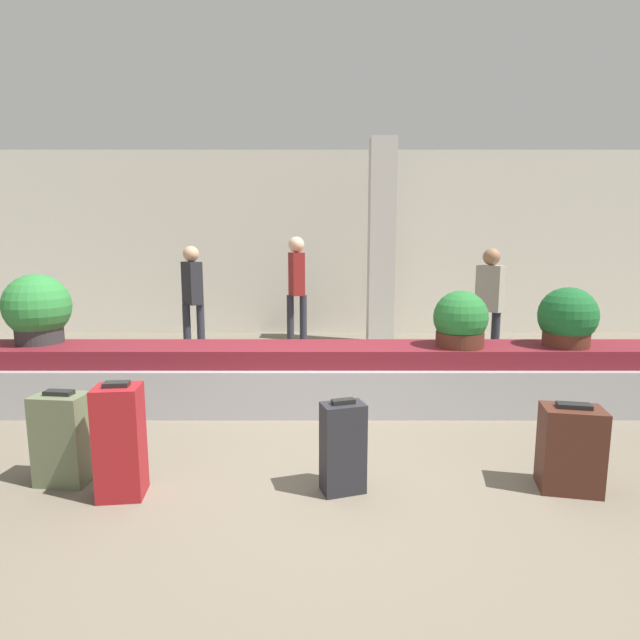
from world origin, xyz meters
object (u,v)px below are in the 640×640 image
at_px(suitcase_0, 573,449).
at_px(potted_plant_2, 570,319).
at_px(pillar, 384,244).
at_px(suitcase_1, 65,438).
at_px(suitcase_2, 123,441).
at_px(traveler_0, 492,298).
at_px(traveler_1, 299,282).
at_px(potted_plant_0, 463,321).
at_px(traveler_2, 195,292).
at_px(potted_plant_1, 40,309).
at_px(suitcase_3, 345,447).

distance_m(suitcase_0, potted_plant_2, 1.90).
relative_size(pillar, suitcase_1, 4.92).
relative_size(suitcase_2, traveler_0, 0.49).
bearing_deg(potted_plant_2, suitcase_0, -114.23).
bearing_deg(traveler_1, suitcase_1, 144.71).
bearing_deg(pillar, traveler_1, -167.51).
distance_m(potted_plant_0, traveler_2, 3.90).
relative_size(potted_plant_2, traveler_2, 0.36).
height_order(suitcase_1, suitcase_2, suitcase_2).
bearing_deg(potted_plant_0, traveler_1, 120.52).
xyz_separation_m(pillar, traveler_0, (1.21, -1.56, -0.69)).
relative_size(suitcase_1, potted_plant_0, 1.20).
bearing_deg(traveler_0, suitcase_1, 81.35).
distance_m(suitcase_1, traveler_2, 3.87).
xyz_separation_m(potted_plant_1, traveler_1, (2.45, 2.73, 0.06)).
relative_size(suitcase_3, potted_plant_1, 0.91).
height_order(pillar, traveler_1, pillar).
distance_m(pillar, potted_plant_1, 4.87).
bearing_deg(suitcase_2, suitcase_1, 152.13).
bearing_deg(suitcase_0, suitcase_1, -170.57).
distance_m(suitcase_3, potted_plant_1, 3.53).
bearing_deg(traveler_1, potted_plant_1, 120.23).
bearing_deg(potted_plant_1, suitcase_2, -50.83).
relative_size(potted_plant_0, traveler_0, 0.35).
bearing_deg(suitcase_1, traveler_1, 78.91).
height_order(suitcase_0, suitcase_1, suitcase_1).
xyz_separation_m(pillar, suitcase_0, (0.68, -4.82, -1.31)).
bearing_deg(potted_plant_2, suitcase_2, -154.90).
bearing_deg(traveler_0, suitcase_2, 86.51).
bearing_deg(suitcase_2, suitcase_0, -4.93).
bearing_deg(potted_plant_2, suitcase_3, -143.47).
relative_size(suitcase_1, traveler_0, 0.42).
height_order(suitcase_1, traveler_2, traveler_2).
bearing_deg(potted_plant_0, potted_plant_1, 177.64).
height_order(pillar, traveler_2, pillar).
distance_m(pillar, suitcase_2, 5.53).
bearing_deg(potted_plant_1, potted_plant_0, -2.36).
xyz_separation_m(pillar, suitcase_3, (-0.81, -4.84, -1.30)).
bearing_deg(suitcase_3, suitcase_1, 159.07).
bearing_deg(traveler_2, traveler_0, -138.63).
relative_size(suitcase_2, traveler_2, 0.48).
distance_m(suitcase_0, traveler_0, 3.36).
relative_size(suitcase_0, suitcase_1, 0.91).
distance_m(potted_plant_2, traveler_2, 4.77).
bearing_deg(traveler_2, suitcase_0, -177.84).
xyz_separation_m(suitcase_0, suitcase_2, (-2.93, -0.08, 0.08)).
bearing_deg(potted_plant_0, pillar, 96.90).
height_order(suitcase_0, suitcase_3, suitcase_3).
xyz_separation_m(suitcase_0, suitcase_1, (-3.39, 0.10, 0.03)).
xyz_separation_m(suitcase_1, potted_plant_0, (3.09, 1.52, 0.56)).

